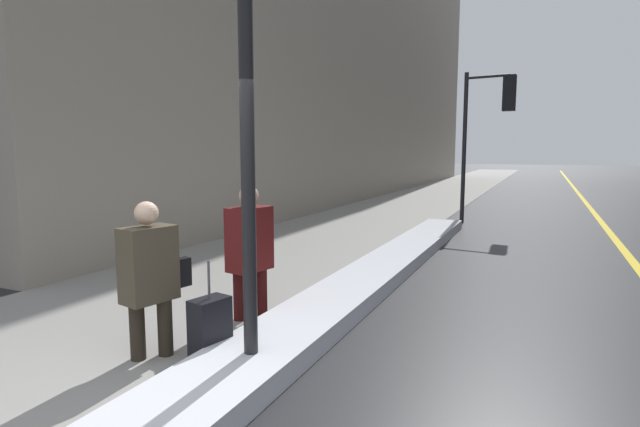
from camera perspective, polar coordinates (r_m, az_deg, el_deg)
sidewalk_slab at (r=18.11m, az=9.70°, el=0.88°), size 4.00×80.00×0.01m
road_centre_stripe at (r=17.61m, az=28.94°, el=-0.09°), size 0.16×80.00×0.00m
snow_bank_curb at (r=7.85m, az=6.93°, el=-6.40°), size 0.83×11.01×0.21m
lamp_post at (r=4.31m, az=-8.57°, el=22.72°), size 0.28×0.28×5.20m
traffic_light_near at (r=13.97m, az=18.96°, el=10.69°), size 1.31×0.33×4.01m
pedestrian_in_glasses at (r=4.88m, az=-18.82°, el=-6.41°), size 0.38×0.71×1.48m
pedestrian_nearside at (r=5.74m, az=-8.05°, el=-3.71°), size 0.39×0.55×1.55m
rolling_suitcase at (r=4.80m, az=-12.43°, el=-12.87°), size 0.29×0.40×0.95m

